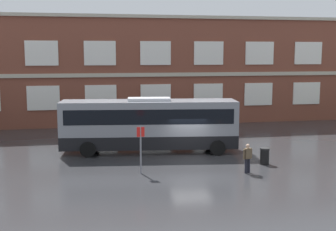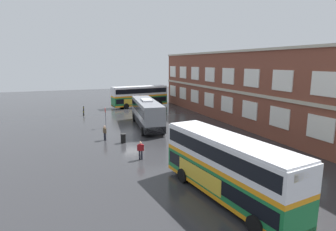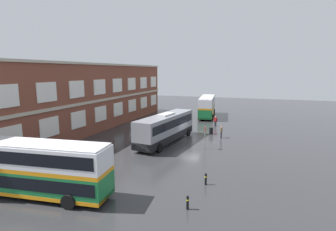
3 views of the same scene
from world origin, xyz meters
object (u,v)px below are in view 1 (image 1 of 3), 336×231
touring_coach (149,125)px  station_litter_bin (265,156)px  waiting_passenger (248,157)px  bus_stand_flag (141,145)px

touring_coach → station_litter_bin: 8.16m
waiting_passenger → station_litter_bin: 2.51m
touring_coach → bus_stand_flag: bearing=-103.3°
touring_coach → waiting_passenger: 8.05m
touring_coach → bus_stand_flag: size_ratio=4.53×
touring_coach → station_litter_bin: (6.53, -4.70, -1.39)m
touring_coach → station_litter_bin: bearing=-35.8°
station_litter_bin → touring_coach: bearing=144.2°
waiting_passenger → station_litter_bin: waiting_passenger is taller
waiting_passenger → bus_stand_flag: (-6.02, 1.02, 0.70)m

